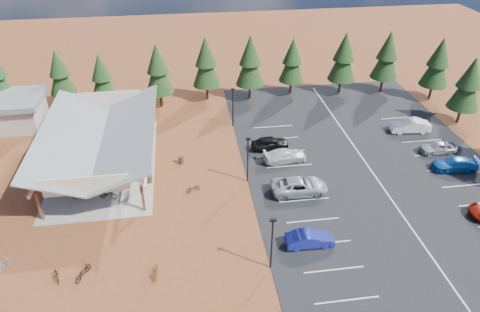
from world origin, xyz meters
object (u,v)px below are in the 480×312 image
car_1 (310,239)px  car_3 (285,156)px  bike_pavilion (100,135)px  car_8 (438,147)px  bike_2 (82,152)px  bike_3 (87,131)px  bike_12 (83,272)px  bike_11 (156,271)px  car_4 (270,143)px  lamp_post_0 (272,240)px  bike_0 (82,194)px  bike_9 (4,264)px  lamp_post_1 (248,157)px  bike_7 (128,126)px  bike_4 (108,194)px  lamp_post_2 (233,105)px  car_2 (299,186)px  trash_bin_0 (149,179)px  bike_6 (128,160)px  bike_5 (123,171)px  bike_8 (57,275)px  trash_bin_1 (181,160)px  bike_16 (193,188)px  car_7 (455,164)px  bike_1 (87,177)px  car_9 (410,126)px

car_1 → car_3: 13.13m
bike_pavilion → car_8: size_ratio=4.72×
bike_2 → car_3: bearing=-88.9°
bike_3 → bike_12: size_ratio=0.95×
bike_11 → car_4: car_4 is taller
bike_11 → bike_pavilion: bearing=112.5°
lamp_post_0 → bike_3: 30.00m
bike_0 → bike_9: size_ratio=1.25×
lamp_post_1 → bike_3: (-17.95, 11.92, -2.34)m
bike_7 → bike_11: bearing=-160.4°
bike_4 → lamp_post_2: bearing=-29.7°
car_2 → car_3: (-0.08, 5.82, -0.09)m
trash_bin_0 → bike_6: bearing=121.8°
bike_5 → bike_8: bearing=154.9°
lamp_post_1 → trash_bin_1: 8.39m
lamp_post_0 → bike_2: (-17.83, 19.39, -2.43)m
bike_2 → car_2: bearing=-102.2°
bike_pavilion → bike_16: size_ratio=12.07×
bike_9 → trash_bin_0: bearing=-103.5°
trash_bin_0 → car_7: bearing=-3.9°
bike_9 → bike_12: (6.44, -1.85, 0.05)m
bike_5 → car_1: bearing=-136.0°
bike_8 → car_7: 40.30m
lamp_post_1 → car_2: bearing=-29.8°
car_4 → bike_4: bearing=106.1°
lamp_post_0 → trash_bin_1: (-6.75, 16.29, -2.53)m
trash_bin_1 → car_2: car_2 is taller
lamp_post_2 → bike_2: 18.58m
car_7 → car_8: car_7 is taller
bike_1 → bike_8: (-0.33, -12.83, -0.23)m
bike_7 → car_2: car_2 is taller
trash_bin_0 → car_9: size_ratio=0.18×
trash_bin_1 → bike_3: size_ratio=0.50×
trash_bin_0 → car_9: car_9 is taller
bike_8 → car_7: bearing=-6.7°
bike_1 → bike_11: 15.46m
trash_bin_1 → car_4: car_4 is taller
bike_5 → car_8: 35.24m
trash_bin_1 → bike_9: (-14.50, -13.33, -0.00)m
car_1 → bike_pavilion: bearing=52.1°
bike_11 → car_2: car_2 is taller
bike_3 → car_3: size_ratio=0.37×
car_8 → car_3: bearing=-91.4°
lamp_post_1 → bike_6: size_ratio=3.39×
lamp_post_1 → car_2: size_ratio=0.91×
bike_8 → bike_12: 1.99m
bike_8 → lamp_post_1: bearing=12.3°
car_3 → car_4: 3.06m
trash_bin_0 → trash_bin_1: bearing=44.1°
bike_5 → bike_7: (-0.31, 9.99, -0.02)m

